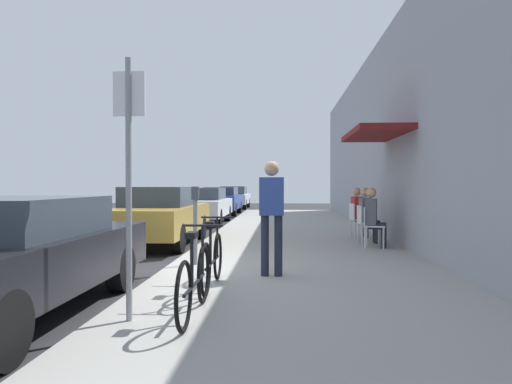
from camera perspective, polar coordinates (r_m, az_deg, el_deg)
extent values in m
plane|color=#2D2D30|center=(7.54, -11.73, -10.36)|extent=(60.00, 60.00, 0.00)
cube|color=#9E9B93|center=(9.26, 5.32, -7.87)|extent=(4.50, 32.00, 0.12)
cube|color=#999EA8|center=(9.62, 19.92, 8.01)|extent=(0.30, 32.00, 5.35)
cube|color=maroon|center=(10.65, 14.34, 6.95)|extent=(1.10, 2.80, 0.12)
cube|color=black|center=(5.80, -28.40, -7.72)|extent=(1.80, 4.40, 0.58)
cube|color=#333D47|center=(5.88, -27.67, -2.68)|extent=(1.48, 2.11, 0.42)
cylinder|color=black|center=(6.73, -16.31, -8.98)|extent=(0.22, 0.64, 0.64)
cylinder|color=black|center=(7.40, -28.07, -8.15)|extent=(0.22, 0.64, 0.64)
cylinder|color=black|center=(4.32, -28.93, -14.65)|extent=(0.22, 0.64, 0.64)
cube|color=#A58433|center=(11.58, -11.88, -3.27)|extent=(1.80, 4.40, 0.63)
cube|color=#333D47|center=(11.70, -11.70, -0.52)|extent=(1.48, 2.11, 0.47)
cylinder|color=black|center=(12.76, -6.83, -4.30)|extent=(0.22, 0.64, 0.64)
cylinder|color=black|center=(13.13, -13.67, -4.17)|extent=(0.22, 0.64, 0.64)
cylinder|color=black|center=(10.10, -9.55, -5.66)|extent=(0.22, 0.64, 0.64)
cylinder|color=black|center=(10.56, -17.99, -5.41)|extent=(0.22, 0.64, 0.64)
cube|color=silver|center=(17.67, -6.60, -1.89)|extent=(1.80, 4.40, 0.60)
cube|color=#333D47|center=(17.80, -6.52, -0.20)|extent=(1.48, 2.11, 0.45)
cylinder|color=black|center=(18.92, -3.53, -2.61)|extent=(0.22, 0.64, 0.64)
cylinder|color=black|center=(19.17, -8.24, -2.57)|extent=(0.22, 0.64, 0.64)
cylinder|color=black|center=(16.22, -4.66, -3.19)|extent=(0.22, 0.64, 0.64)
cylinder|color=black|center=(16.51, -10.12, -3.13)|extent=(0.22, 0.64, 0.64)
cube|color=navy|center=(22.82, -4.36, -1.21)|extent=(1.80, 4.40, 0.65)
cube|color=#333D47|center=(22.96, -4.32, 0.11)|extent=(1.48, 2.11, 0.40)
cylinder|color=black|center=(24.10, -2.07, -1.86)|extent=(0.22, 0.64, 0.64)
cylinder|color=black|center=(24.30, -5.79, -1.84)|extent=(0.22, 0.64, 0.64)
cylinder|color=black|center=(21.39, -2.74, -2.21)|extent=(0.22, 0.64, 0.64)
cylinder|color=black|center=(21.61, -6.92, -2.18)|extent=(0.22, 0.64, 0.64)
cube|color=silver|center=(28.94, -2.75, -0.84)|extent=(1.80, 4.40, 0.57)
cube|color=#333D47|center=(29.08, -2.72, 0.22)|extent=(1.48, 2.11, 0.49)
cylinder|color=black|center=(30.24, -0.99, -1.31)|extent=(0.22, 0.64, 0.64)
cylinder|color=black|center=(30.40, -3.97, -1.30)|extent=(0.22, 0.64, 0.64)
cylinder|color=black|center=(27.52, -1.41, -1.52)|extent=(0.22, 0.64, 0.64)
cylinder|color=black|center=(27.69, -4.68, -1.51)|extent=(0.22, 0.64, 0.64)
cylinder|color=slate|center=(7.92, -7.47, -4.91)|extent=(0.07, 0.07, 1.10)
cube|color=#383D42|center=(7.88, -7.48, -0.13)|extent=(0.12, 0.10, 0.22)
cylinder|color=gray|center=(4.75, -15.37, 0.27)|extent=(0.06, 0.06, 2.60)
cube|color=white|center=(4.85, -15.34, 11.57)|extent=(0.32, 0.02, 0.44)
torus|color=black|center=(6.69, -4.72, -7.88)|extent=(0.04, 0.66, 0.66)
torus|color=black|center=(5.66, -6.21, -9.48)|extent=(0.04, 0.66, 0.66)
cylinder|color=black|center=(6.17, -5.40, -8.61)|extent=(0.04, 1.05, 0.04)
cylinder|color=black|center=(5.99, -5.62, -6.49)|extent=(0.04, 0.04, 0.50)
cube|color=black|center=(5.96, -5.62, -3.92)|extent=(0.10, 0.20, 0.06)
cylinder|color=black|center=(6.60, -4.78, -5.54)|extent=(0.03, 0.03, 0.56)
cylinder|color=black|center=(6.58, -4.79, -3.12)|extent=(0.46, 0.03, 0.03)
torus|color=black|center=(5.39, -6.48, -10.01)|extent=(0.04, 0.66, 0.66)
torus|color=black|center=(4.38, -8.86, -12.56)|extent=(0.04, 0.66, 0.66)
cylinder|color=black|center=(4.88, -7.54, -11.15)|extent=(0.04, 1.05, 0.04)
cylinder|color=black|center=(4.69, -7.90, -8.54)|extent=(0.04, 0.04, 0.50)
cube|color=black|center=(4.66, -7.90, -5.26)|extent=(0.10, 0.20, 0.06)
cylinder|color=black|center=(5.30, -6.58, -7.13)|extent=(0.03, 0.03, 0.56)
cylinder|color=black|center=(5.27, -6.59, -4.11)|extent=(0.46, 0.03, 0.03)
cylinder|color=silver|center=(10.51, 15.53, -5.29)|extent=(0.04, 0.04, 0.45)
cylinder|color=silver|center=(10.13, 15.40, -5.52)|extent=(0.04, 0.04, 0.45)
cylinder|color=silver|center=(10.54, 13.45, -5.27)|extent=(0.04, 0.04, 0.45)
cylinder|color=silver|center=(10.16, 13.26, -5.50)|extent=(0.04, 0.04, 0.45)
cube|color=silver|center=(10.31, 14.42, -4.07)|extent=(0.54, 0.54, 0.03)
cube|color=silver|center=(10.31, 13.28, -2.92)|extent=(0.15, 0.43, 0.40)
cylinder|color=#232838|center=(10.42, 15.44, -5.29)|extent=(0.11, 0.11, 0.47)
cylinder|color=#232838|center=(10.40, 14.73, -4.00)|extent=(0.38, 0.23, 0.14)
cylinder|color=#232838|center=(10.22, 15.38, -5.41)|extent=(0.11, 0.11, 0.47)
cylinder|color=#232838|center=(10.21, 14.65, -4.09)|extent=(0.38, 0.23, 0.14)
cube|color=#595960|center=(10.29, 13.98, -2.37)|extent=(0.31, 0.41, 0.56)
sphere|color=tan|center=(10.28, 13.99, -0.09)|extent=(0.22, 0.22, 0.22)
cylinder|color=silver|center=(11.31, 14.34, -4.85)|extent=(0.04, 0.04, 0.45)
cylinder|color=silver|center=(10.95, 14.85, -5.04)|extent=(0.04, 0.04, 0.45)
cylinder|color=silver|center=(11.22, 12.46, -4.89)|extent=(0.04, 0.04, 0.45)
cylinder|color=silver|center=(10.85, 12.91, -5.09)|extent=(0.04, 0.04, 0.45)
cube|color=silver|center=(11.06, 13.64, -3.73)|extent=(0.47, 0.47, 0.03)
cube|color=silver|center=(11.00, 12.61, -2.68)|extent=(0.06, 0.44, 0.40)
cylinder|color=#232838|center=(11.22, 14.41, -4.85)|extent=(0.11, 0.11, 0.47)
cylinder|color=#232838|center=(11.17, 13.77, -3.66)|extent=(0.37, 0.16, 0.14)
cylinder|color=#232838|center=(11.03, 14.68, -4.95)|extent=(0.11, 0.11, 0.47)
cylinder|color=#232838|center=(10.97, 14.02, -3.74)|extent=(0.37, 0.16, 0.14)
cube|color=#595960|center=(11.02, 13.24, -2.16)|extent=(0.24, 0.37, 0.56)
sphere|color=tan|center=(11.01, 13.25, -0.03)|extent=(0.22, 0.22, 0.22)
cylinder|color=silver|center=(12.47, 13.23, -4.32)|extent=(0.04, 0.04, 0.45)
cylinder|color=silver|center=(12.11, 13.76, -4.47)|extent=(0.04, 0.04, 0.45)
cylinder|color=silver|center=(12.37, 11.54, -4.36)|extent=(0.04, 0.04, 0.45)
cylinder|color=silver|center=(12.00, 12.02, -4.52)|extent=(0.04, 0.04, 0.45)
cube|color=silver|center=(12.22, 12.64, -3.29)|extent=(0.49, 0.49, 0.03)
cube|color=silver|center=(12.15, 11.72, -2.35)|extent=(0.08, 0.44, 0.40)
cylinder|color=#232838|center=(12.38, 13.31, -4.31)|extent=(0.11, 0.11, 0.47)
cylinder|color=#232838|center=(12.33, 12.73, -3.23)|extent=(0.37, 0.18, 0.14)
cylinder|color=#232838|center=(12.19, 13.59, -4.39)|extent=(0.11, 0.11, 0.47)
cylinder|color=#232838|center=(12.14, 13.00, -3.30)|extent=(0.37, 0.18, 0.14)
cube|color=#B22626|center=(12.18, 12.29, -1.87)|extent=(0.26, 0.38, 0.56)
sphere|color=tan|center=(12.16, 12.29, 0.06)|extent=(0.22, 0.22, 0.22)
cylinder|color=#232838|center=(6.90, 1.10, -6.60)|extent=(0.12, 0.12, 0.90)
cylinder|color=#232838|center=(6.90, 2.77, -6.60)|extent=(0.12, 0.12, 0.90)
cube|color=#334C99|center=(6.84, 1.94, -0.53)|extent=(0.36, 0.22, 0.56)
sphere|color=tan|center=(6.85, 1.94, 2.90)|extent=(0.22, 0.22, 0.22)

